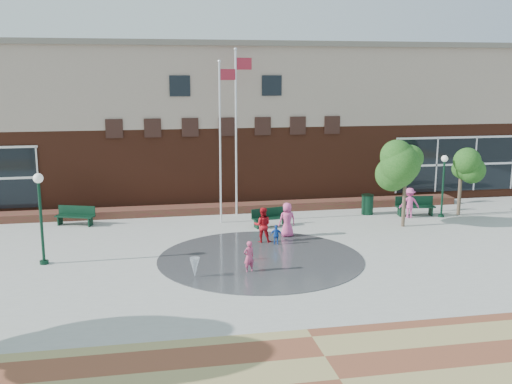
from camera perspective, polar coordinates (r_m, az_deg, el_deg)
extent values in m
plane|color=#666056|center=(21.79, 2.00, -8.75)|extent=(120.00, 120.00, 0.00)
cube|color=#A8A8A0|center=(25.51, 0.00, -5.73)|extent=(46.00, 18.00, 0.01)
cube|color=brown|center=(15.63, 7.98, -17.29)|extent=(46.00, 6.00, 0.01)
cylinder|color=#383A3D|center=(24.57, 0.44, -6.40)|extent=(8.40, 8.40, 0.01)
cube|color=#562718|center=(38.10, -3.83, 3.36)|extent=(44.00, 10.00, 4.50)
cube|color=tan|center=(37.75, -3.92, 10.14)|extent=(44.00, 10.00, 4.50)
cube|color=slate|center=(37.78, -3.97, 13.63)|extent=(44.40, 10.40, 0.30)
cube|color=black|center=(38.27, 20.09, 2.54)|extent=(10.00, 0.12, 3.19)
cube|color=black|center=(32.52, -7.27, 9.99)|extent=(1.10, 0.10, 1.10)
cube|color=black|center=(33.22, 1.50, 10.10)|extent=(1.10, 0.10, 1.10)
cube|color=maroon|center=(32.75, -2.51, -1.92)|extent=(26.00, 1.20, 0.40)
cylinder|color=white|center=(29.72, -3.43, 4.53)|extent=(0.10, 0.10, 7.97)
sphere|color=white|center=(29.53, -3.53, 12.33)|extent=(0.16, 0.16, 0.16)
cube|color=#A92435|center=(29.72, -2.74, 11.11)|extent=(0.83, 0.30, 0.53)
cylinder|color=white|center=(31.50, -1.92, 5.49)|extent=(0.11, 0.11, 8.60)
sphere|color=white|center=(31.37, -1.97, 13.43)|extent=(0.18, 0.18, 0.18)
cube|color=#A92435|center=(31.62, -1.19, 12.12)|extent=(0.92, 0.42, 0.61)
cylinder|color=black|center=(24.92, -19.76, -2.89)|extent=(0.12, 0.12, 3.30)
cylinder|color=black|center=(25.33, -19.52, -6.34)|extent=(0.35, 0.35, 0.16)
sphere|color=white|center=(24.56, -20.04, 1.24)|extent=(0.39, 0.39, 0.39)
cylinder|color=black|center=(32.74, 17.36, 0.21)|extent=(0.10, 0.10, 2.96)
cylinder|color=black|center=(33.03, 17.22, -2.19)|extent=(0.31, 0.31, 0.14)
sphere|color=white|center=(32.48, 17.53, 3.05)|extent=(0.35, 0.35, 0.35)
cube|color=black|center=(31.04, -16.87, -2.22)|extent=(2.00, 1.17, 0.06)
cube|color=black|center=(31.19, -16.70, -1.68)|extent=(1.83, 0.72, 0.48)
cube|color=black|center=(29.48, 1.38, -2.48)|extent=(1.91, 0.93, 0.06)
cube|color=black|center=(29.62, 1.20, -1.95)|extent=(1.80, 0.48, 0.46)
cube|color=black|center=(32.83, 14.94, -1.35)|extent=(2.09, 0.79, 0.07)
cube|color=black|center=(33.01, 14.82, -0.81)|extent=(2.04, 0.29, 0.51)
cylinder|color=black|center=(32.61, 10.56, -1.23)|extent=(0.62, 0.62, 1.04)
cylinder|color=black|center=(32.50, 10.60, -0.30)|extent=(0.66, 0.66, 0.06)
cylinder|color=#4A3A2D|center=(30.22, 13.91, -0.87)|extent=(0.17, 0.17, 2.57)
cylinder|color=#4A3A2D|center=(33.61, 18.81, -0.30)|extent=(0.19, 0.19, 2.16)
cone|color=white|center=(22.51, -5.83, -8.14)|extent=(0.38, 0.38, 0.74)
cone|color=white|center=(24.37, -0.81, -6.56)|extent=(0.19, 0.19, 0.43)
imported|color=#CA4571|center=(22.82, -0.68, -6.18)|extent=(0.53, 0.44, 1.23)
imported|color=red|center=(26.71, 0.62, -3.17)|extent=(0.88, 0.75, 1.61)
imported|color=#E35091|center=(27.64, 2.98, -2.67)|extent=(0.84, 0.60, 1.62)
imported|color=blue|center=(26.39, 1.94, -4.13)|extent=(0.57, 0.35, 0.91)
imported|color=#EA52A3|center=(32.27, 14.40, -1.02)|extent=(1.11, 0.75, 1.59)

